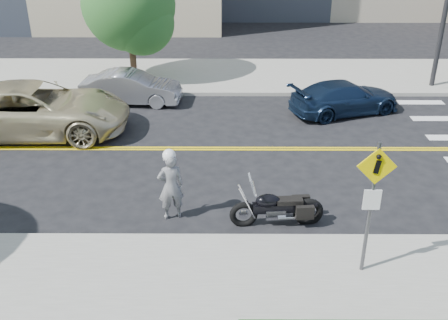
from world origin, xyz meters
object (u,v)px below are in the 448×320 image
Objects in this scene: motorcyclist at (171,184)px; motorcycle at (278,200)px; parked_car_silver at (131,88)px; parked_car_blue at (345,98)px; pedestrian_sign at (372,197)px; suv at (35,109)px.

motorcyclist is 2.66m from motorcycle.
motorcyclist is 0.49× the size of parked_car_silver.
motorcycle is 9.89m from parked_car_silver.
parked_car_silver is 8.19m from parked_car_blue.
motorcycle is 0.58× the size of parked_car_silver.
motorcyclist is 9.25m from parked_car_blue.
pedestrian_sign reaches higher than suv.
motorcyclist is 7.34m from suv.
pedestrian_sign is 0.78× the size of parked_car_silver.
pedestrian_sign reaches higher than motorcycle.
pedestrian_sign is 12.08m from suv.
suv is 11.05m from parked_car_blue.
parked_car_blue is at bearing -145.82° from motorcyclist.
suv is at bearing 141.20° from parked_car_silver.
pedestrian_sign is 0.48× the size of suv.
suv reaches higher than parked_car_blue.
parked_car_silver is (2.76, 2.96, -0.24)m from suv.
parked_car_silver reaches higher than parked_car_blue.
pedestrian_sign is at bearing 150.78° from parked_car_blue.
parked_car_blue is (8.12, -1.03, -0.03)m from parked_car_silver.
motorcycle is at bearing 129.98° from pedestrian_sign.
parked_car_silver is 0.92× the size of parked_car_blue.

